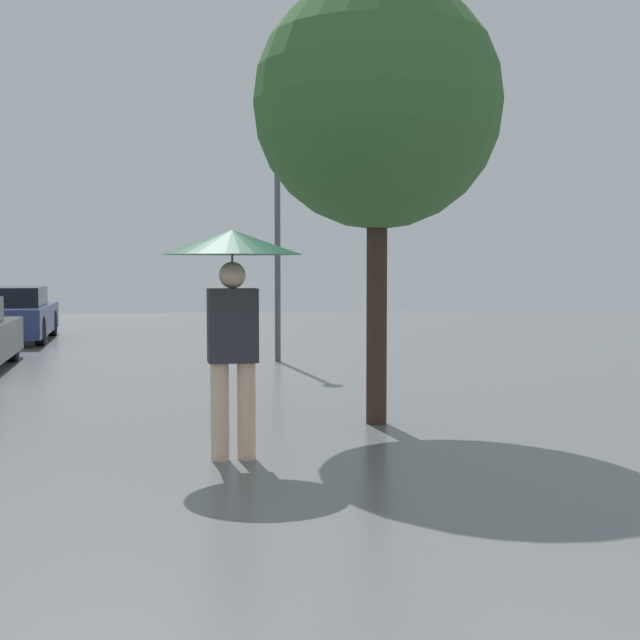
# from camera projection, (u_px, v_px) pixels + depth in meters

# --- Properties ---
(pedestrian) EXTENTS (1.19, 1.19, 1.95)m
(pedestrian) POSITION_uv_depth(u_px,v_px,m) (232.00, 273.00, 7.50)
(pedestrian) COLOR beige
(pedestrian) RESTS_ON ground_plane
(parked_car_farthest) EXTENTS (1.62, 4.40, 1.20)m
(parked_car_farthest) POSITION_uv_depth(u_px,v_px,m) (12.00, 315.00, 19.61)
(parked_car_farthest) COLOR navy
(parked_car_farthest) RESTS_ON ground_plane
(tree) EXTENTS (2.57, 2.57, 4.60)m
(tree) POSITION_uv_depth(u_px,v_px,m) (377.00, 105.00, 9.14)
(tree) COLOR #38281E
(tree) RESTS_ON ground_plane
(street_lamp) EXTENTS (0.29, 0.29, 4.42)m
(street_lamp) POSITION_uv_depth(u_px,v_px,m) (277.00, 194.00, 15.26)
(street_lamp) COLOR #515456
(street_lamp) RESTS_ON ground_plane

